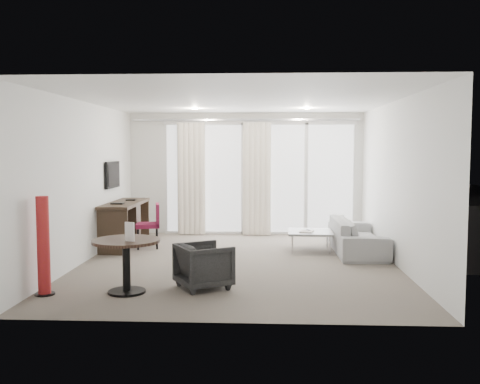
{
  "coord_description": "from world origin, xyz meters",
  "views": [
    {
      "loc": [
        0.45,
        -8.5,
        1.83
      ],
      "look_at": [
        0.0,
        0.6,
        1.1
      ],
      "focal_mm": 40.0,
      "sensor_mm": 36.0,
      "label": 1
    }
  ],
  "objects_px": {
    "desk": "(125,224)",
    "coffee_table": "(310,241)",
    "red_lamp": "(43,246)",
    "rattan_chair_b": "(344,209)",
    "rattan_chair_a": "(302,209)",
    "round_table": "(126,266)",
    "tub_armchair": "(204,266)",
    "desk_chair": "(147,226)",
    "sofa": "(357,236)"
  },
  "relations": [
    {
      "from": "tub_armchair",
      "to": "sofa",
      "type": "distance_m",
      "value": 3.54
    },
    {
      "from": "coffee_table",
      "to": "rattan_chair_b",
      "type": "relative_size",
      "value": 0.94
    },
    {
      "from": "desk",
      "to": "rattan_chair_b",
      "type": "distance_m",
      "value": 5.26
    },
    {
      "from": "tub_armchair",
      "to": "round_table",
      "type": "bearing_deg",
      "value": 76.55
    },
    {
      "from": "desk",
      "to": "tub_armchair",
      "type": "distance_m",
      "value": 3.46
    },
    {
      "from": "tub_armchair",
      "to": "rattan_chair_b",
      "type": "distance_m",
      "value": 6.28
    },
    {
      "from": "coffee_table",
      "to": "tub_armchair",
      "type": "bearing_deg",
      "value": -120.94
    },
    {
      "from": "round_table",
      "to": "coffee_table",
      "type": "bearing_deg",
      "value": 49.21
    },
    {
      "from": "coffee_table",
      "to": "rattan_chair_a",
      "type": "distance_m",
      "value": 2.81
    },
    {
      "from": "round_table",
      "to": "red_lamp",
      "type": "xyz_separation_m",
      "value": [
        -1.01,
        -0.15,
        0.28
      ]
    },
    {
      "from": "desk_chair",
      "to": "sofa",
      "type": "xyz_separation_m",
      "value": [
        3.81,
        -0.22,
        -0.12
      ]
    },
    {
      "from": "red_lamp",
      "to": "tub_armchair",
      "type": "distance_m",
      "value": 2.04
    },
    {
      "from": "desk",
      "to": "rattan_chair_a",
      "type": "bearing_deg",
      "value": 36.32
    },
    {
      "from": "desk",
      "to": "coffee_table",
      "type": "relative_size",
      "value": 2.26
    },
    {
      "from": "desk",
      "to": "round_table",
      "type": "xyz_separation_m",
      "value": [
        0.87,
        -3.22,
        -0.07
      ]
    },
    {
      "from": "red_lamp",
      "to": "round_table",
      "type": "bearing_deg",
      "value": 8.18
    },
    {
      "from": "round_table",
      "to": "coffee_table",
      "type": "height_order",
      "value": "round_table"
    },
    {
      "from": "rattan_chair_a",
      "to": "rattan_chair_b",
      "type": "height_order",
      "value": "rattan_chair_a"
    },
    {
      "from": "red_lamp",
      "to": "sofa",
      "type": "xyz_separation_m",
      "value": [
        4.4,
        3.01,
        -0.32
      ]
    },
    {
      "from": "desk_chair",
      "to": "red_lamp",
      "type": "distance_m",
      "value": 3.29
    },
    {
      "from": "round_table",
      "to": "tub_armchair",
      "type": "distance_m",
      "value": 1.0
    },
    {
      "from": "desk_chair",
      "to": "coffee_table",
      "type": "relative_size",
      "value": 1.05
    },
    {
      "from": "round_table",
      "to": "rattan_chair_a",
      "type": "height_order",
      "value": "rattan_chair_a"
    },
    {
      "from": "desk",
      "to": "sofa",
      "type": "bearing_deg",
      "value": -4.85
    },
    {
      "from": "desk",
      "to": "rattan_chair_b",
      "type": "relative_size",
      "value": 2.13
    },
    {
      "from": "desk_chair",
      "to": "sofa",
      "type": "bearing_deg",
      "value": -16.08
    },
    {
      "from": "coffee_table",
      "to": "rattan_chair_b",
      "type": "distance_m",
      "value": 3.17
    },
    {
      "from": "desk_chair",
      "to": "round_table",
      "type": "xyz_separation_m",
      "value": [
        0.42,
        -3.08,
        -0.07
      ]
    },
    {
      "from": "desk_chair",
      "to": "rattan_chair_b",
      "type": "xyz_separation_m",
      "value": [
        4.03,
        2.89,
        0.0
      ]
    },
    {
      "from": "desk",
      "to": "coffee_table",
      "type": "height_order",
      "value": "desk"
    },
    {
      "from": "desk",
      "to": "rattan_chair_b",
      "type": "bearing_deg",
      "value": 31.56
    },
    {
      "from": "desk_chair",
      "to": "tub_armchair",
      "type": "bearing_deg",
      "value": -76.51
    },
    {
      "from": "coffee_table",
      "to": "sofa",
      "type": "relative_size",
      "value": 0.39
    },
    {
      "from": "desk",
      "to": "rattan_chair_a",
      "type": "height_order",
      "value": "rattan_chair_a"
    },
    {
      "from": "sofa",
      "to": "rattan_chair_b",
      "type": "bearing_deg",
      "value": -4.01
    },
    {
      "from": "desk_chair",
      "to": "rattan_chair_a",
      "type": "distance_m",
      "value": 4.07
    },
    {
      "from": "round_table",
      "to": "rattan_chair_b",
      "type": "xyz_separation_m",
      "value": [
        3.61,
        5.98,
        0.07
      ]
    },
    {
      "from": "coffee_table",
      "to": "rattan_chair_a",
      "type": "xyz_separation_m",
      "value": [
        0.04,
        2.8,
        0.26
      ]
    },
    {
      "from": "rattan_chair_a",
      "to": "rattan_chair_b",
      "type": "xyz_separation_m",
      "value": [
        0.99,
        0.19,
        -0.02
      ]
    },
    {
      "from": "sofa",
      "to": "coffee_table",
      "type": "bearing_deg",
      "value": 81.28
    },
    {
      "from": "desk",
      "to": "red_lamp",
      "type": "relative_size",
      "value": 1.43
    },
    {
      "from": "round_table",
      "to": "tub_armchair",
      "type": "bearing_deg",
      "value": 16.62
    },
    {
      "from": "red_lamp",
      "to": "desk_chair",
      "type": "bearing_deg",
      "value": 79.63
    },
    {
      "from": "desk_chair",
      "to": "tub_armchair",
      "type": "xyz_separation_m",
      "value": [
        1.38,
        -2.8,
        -0.12
      ]
    },
    {
      "from": "round_table",
      "to": "rattan_chair_b",
      "type": "relative_size",
      "value": 1.03
    },
    {
      "from": "red_lamp",
      "to": "tub_armchair",
      "type": "bearing_deg",
      "value": 12.35
    },
    {
      "from": "desk",
      "to": "red_lamp",
      "type": "height_order",
      "value": "red_lamp"
    },
    {
      "from": "tub_armchair",
      "to": "sofa",
      "type": "height_order",
      "value": "sofa"
    },
    {
      "from": "round_table",
      "to": "rattan_chair_a",
      "type": "xyz_separation_m",
      "value": [
        2.62,
        5.79,
        0.09
      ]
    },
    {
      "from": "red_lamp",
      "to": "rattan_chair_b",
      "type": "bearing_deg",
      "value": 52.95
    }
  ]
}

